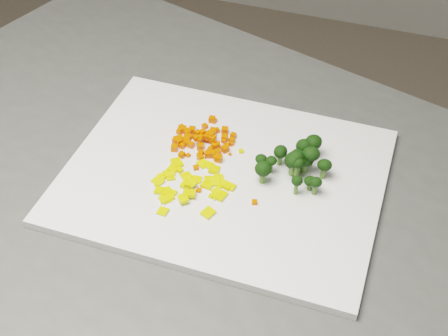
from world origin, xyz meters
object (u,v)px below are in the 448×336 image
(broccoli_pile, at_px, (302,159))
(carrot_pile, at_px, (205,135))
(pepper_pile, at_px, (189,187))
(cutting_board, at_px, (224,176))
(counter_block, at_px, (192,335))

(broccoli_pile, bearing_deg, carrot_pile, 172.49)
(carrot_pile, distance_m, broccoli_pile, 0.16)
(pepper_pile, xyz_separation_m, broccoli_pile, (0.14, 0.09, 0.02))
(cutting_board, bearing_deg, pepper_pile, -125.15)
(pepper_pile, bearing_deg, carrot_pile, 97.98)
(carrot_pile, bearing_deg, broccoli_pile, -7.51)
(carrot_pile, xyz_separation_m, pepper_pile, (0.01, -0.11, -0.01))
(broccoli_pile, bearing_deg, pepper_pile, -148.89)
(counter_block, bearing_deg, broccoli_pile, 14.82)
(counter_block, xyz_separation_m, broccoli_pile, (0.17, 0.05, 0.49))
(carrot_pile, height_order, pepper_pile, carrot_pile)
(counter_block, bearing_deg, pepper_pile, -55.00)
(counter_block, distance_m, pepper_pile, 0.47)
(carrot_pile, bearing_deg, counter_block, -101.62)
(cutting_board, xyz_separation_m, broccoli_pile, (0.11, 0.04, 0.03))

